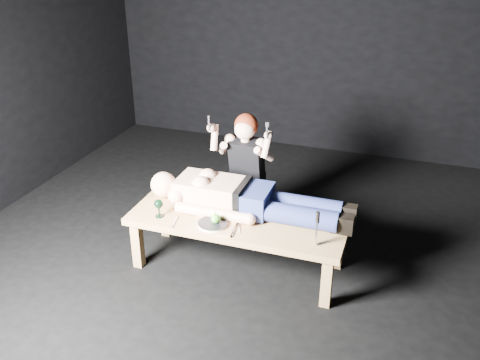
% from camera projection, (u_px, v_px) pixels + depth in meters
% --- Properties ---
extents(ground, '(5.00, 5.00, 0.00)m').
position_uv_depth(ground, '(250.00, 255.00, 4.39)').
color(ground, black).
rests_on(ground, ground).
extents(back_wall, '(5.00, 0.00, 5.00)m').
position_uv_depth(back_wall, '(322.00, 23.00, 5.85)').
color(back_wall, black).
rests_on(back_wall, ground).
extents(table, '(1.68, 0.65, 0.45)m').
position_uv_depth(table, '(238.00, 242.00, 4.15)').
color(table, tan).
rests_on(table, ground).
extents(lying_man, '(1.75, 0.55, 0.27)m').
position_uv_depth(lying_man, '(250.00, 196.00, 4.09)').
color(lying_man, '#D9AE8E').
rests_on(lying_man, table).
extents(kneeling_woman, '(0.61, 0.68, 1.12)m').
position_uv_depth(kneeling_woman, '(249.00, 169.00, 4.60)').
color(kneeling_woman, black).
rests_on(kneeling_woman, ground).
extents(serving_tray, '(0.35, 0.27, 0.02)m').
position_uv_depth(serving_tray, '(213.00, 226.00, 3.92)').
color(serving_tray, tan).
rests_on(serving_tray, table).
extents(plate, '(0.24, 0.24, 0.02)m').
position_uv_depth(plate, '(213.00, 224.00, 3.91)').
color(plate, white).
rests_on(plate, serving_tray).
extents(apple, '(0.07, 0.07, 0.07)m').
position_uv_depth(apple, '(216.00, 219.00, 3.90)').
color(apple, '#379324').
rests_on(apple, plate).
extents(goblet, '(0.07, 0.07, 0.15)m').
position_uv_depth(goblet, '(159.00, 208.00, 4.04)').
color(goblet, black).
rests_on(goblet, table).
extents(fork_flat, '(0.05, 0.18, 0.01)m').
position_uv_depth(fork_flat, '(175.00, 222.00, 3.99)').
color(fork_flat, '#B2B2B7').
rests_on(fork_flat, table).
extents(knife_flat, '(0.04, 0.18, 0.01)m').
position_uv_depth(knife_flat, '(234.00, 230.00, 3.89)').
color(knife_flat, '#B2B2B7').
rests_on(knife_flat, table).
extents(spoon_flat, '(0.08, 0.17, 0.01)m').
position_uv_depth(spoon_flat, '(239.00, 227.00, 3.92)').
color(spoon_flat, '#B2B2B7').
rests_on(spoon_flat, table).
extents(carving_knife, '(0.03, 0.04, 0.27)m').
position_uv_depth(carving_knife, '(317.00, 229.00, 3.65)').
color(carving_knife, '#B2B2B7').
rests_on(carving_knife, table).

